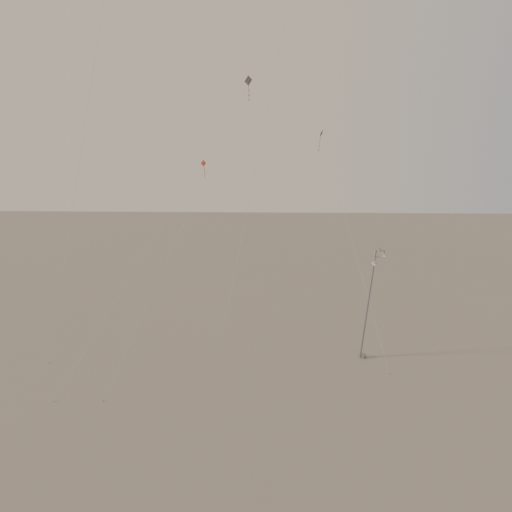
{
  "coord_description": "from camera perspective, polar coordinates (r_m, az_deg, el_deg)",
  "views": [
    {
      "loc": [
        2.84,
        -26.04,
        17.44
      ],
      "look_at": [
        1.89,
        5.0,
        8.78
      ],
      "focal_mm": 28.0,
      "sensor_mm": 36.0,
      "label": 1
    }
  ],
  "objects": [
    {
      "name": "kite_1",
      "position": [
        32.41,
        -5.68,
        14.52
      ],
      "size": [
        10.16,
        11.08,
        22.82
      ],
      "rotation": [
        0.0,
        0.0,
        -0.28
      ],
      "color": "#312B29",
      "rests_on": "ground"
    },
    {
      "name": "kite_3",
      "position": [
        33.7,
        -12.57,
        4.79
      ],
      "size": [
        9.59,
        11.8,
        16.21
      ],
      "rotation": [
        0.0,
        0.0,
        -0.36
      ],
      "color": "maroon",
      "rests_on": "ground"
    },
    {
      "name": "kite_4",
      "position": [
        37.7,
        11.18,
        10.35
      ],
      "size": [
        4.97,
        12.04,
        18.84
      ],
      "rotation": [
        0.0,
        0.0,
        1.68
      ],
      "color": "#312B29",
      "rests_on": "ground"
    },
    {
      "name": "kite_0",
      "position": [
        38.62,
        -21.69,
        26.41
      ],
      "size": [
        5.73,
        8.16,
        32.49
      ],
      "rotation": [
        0.0,
        0.0,
        0.07
      ],
      "color": "maroon",
      "rests_on": "ground"
    },
    {
      "name": "street_lamp",
      "position": [
        34.02,
        15.93,
        -6.26
      ],
      "size": [
        1.69,
        1.14,
        9.62
      ],
      "color": "gray",
      "rests_on": "ground"
    },
    {
      "name": "ground",
      "position": [
        31.47,
        -3.92,
        -18.11
      ],
      "size": [
        160.0,
        160.0,
        0.0
      ],
      "primitive_type": "plane",
      "color": "gray",
      "rests_on": "ground"
    }
  ]
}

